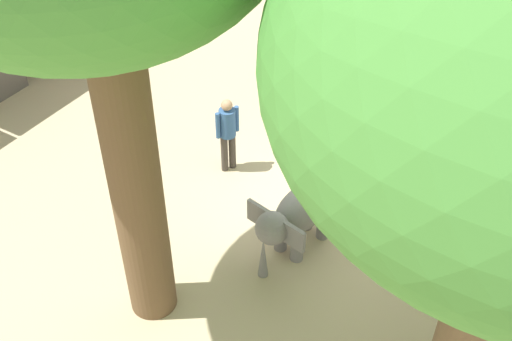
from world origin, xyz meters
TOP-DOWN VIEW (x-y plane):
  - ground_plane at (0.00, 0.00)m, footprint 60.00×60.00m
  - elephant at (-1.08, -0.38)m, footprint 1.79×1.19m
  - person_handler at (0.17, 1.80)m, footprint 0.47×0.32m
  - wooden_bench at (4.25, -2.49)m, footprint 1.24×1.31m
  - picnic_table_near at (1.36, -3.11)m, footprint 1.92×1.91m
  - picnic_table_far at (3.97, 1.16)m, footprint 2.10×2.10m
  - market_stall_red at (1.92, 8.52)m, footprint 2.50×2.50m
  - feed_bucket at (0.93, -0.62)m, footprint 0.36×0.36m

SIDE VIEW (x-z plane):
  - ground_plane at x=0.00m, z-range 0.00..0.00m
  - feed_bucket at x=0.93m, z-range 0.00..0.32m
  - wooden_bench at x=4.25m, z-range 0.03..0.91m
  - picnic_table_near at x=1.36m, z-range 0.20..0.98m
  - picnic_table_far at x=3.97m, z-range 0.20..0.98m
  - elephant at x=-1.08m, z-range 0.17..1.40m
  - person_handler at x=0.17m, z-range 0.14..1.76m
  - market_stall_red at x=1.92m, z-range -0.12..2.40m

